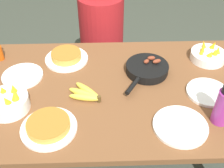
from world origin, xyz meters
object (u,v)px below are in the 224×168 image
at_px(skillet, 147,69).
at_px(fruit_bowl_citrus, 8,102).
at_px(fruit_bowl_mango, 208,55).
at_px(person_figure, 102,49).
at_px(banana_bunch, 86,94).
at_px(frittata_plate_center, 49,126).
at_px(empty_plate_far_left, 208,92).
at_px(frittata_plate_side, 66,57).
at_px(water_bottle, 224,106).
at_px(empty_plate_far_right, 23,76).
at_px(empty_plate_near_front, 180,126).

height_order(skillet, fruit_bowl_citrus, fruit_bowl_citrus).
bearing_deg(fruit_bowl_mango, person_figure, 142.48).
relative_size(banana_bunch, skillet, 0.54).
height_order(frittata_plate_center, empty_plate_far_left, frittata_plate_center).
xyz_separation_m(fruit_bowl_mango, person_figure, (-0.65, 0.50, -0.27)).
xyz_separation_m(skillet, frittata_plate_side, (-0.47, 0.14, -0.00)).
bearing_deg(banana_bunch, fruit_bowl_citrus, -169.18).
bearing_deg(water_bottle, fruit_bowl_citrus, 173.53).
bearing_deg(person_figure, skillet, -67.14).
distance_m(banana_bunch, frittata_plate_side, 0.36).
bearing_deg(water_bottle, fruit_bowl_mango, 79.77).
distance_m(empty_plate_far_left, empty_plate_far_right, 1.02).
relative_size(banana_bunch, frittata_plate_center, 0.72).
distance_m(fruit_bowl_citrus, water_bottle, 1.02).
bearing_deg(frittata_plate_side, skillet, -16.38).
bearing_deg(frittata_plate_center, water_bottle, 2.05).
bearing_deg(person_figure, banana_bunch, -95.70).
bearing_deg(frittata_plate_center, frittata_plate_side, 86.65).
bearing_deg(empty_plate_near_front, water_bottle, 10.49).
bearing_deg(fruit_bowl_citrus, empty_plate_near_front, -10.40).
distance_m(frittata_plate_side, empty_plate_near_front, 0.80).
height_order(banana_bunch, empty_plate_far_right, banana_bunch).
bearing_deg(banana_bunch, empty_plate_far_left, 0.40).
height_order(frittata_plate_center, fruit_bowl_citrus, fruit_bowl_citrus).
relative_size(banana_bunch, frittata_plate_side, 0.72).
bearing_deg(water_bottle, person_figure, 119.25).
xyz_separation_m(banana_bunch, person_figure, (0.08, 0.81, -0.26)).
xyz_separation_m(skillet, water_bottle, (0.30, -0.38, 0.07)).
bearing_deg(banana_bunch, empty_plate_far_right, 154.52).
height_order(banana_bunch, empty_plate_near_front, banana_bunch).
bearing_deg(banana_bunch, skillet, 29.50).
relative_size(frittata_plate_side, empty_plate_far_right, 1.14).
bearing_deg(frittata_plate_side, fruit_bowl_mango, -1.34).
distance_m(banana_bunch, empty_plate_far_right, 0.41).
height_order(empty_plate_far_left, fruit_bowl_citrus, fruit_bowl_citrus).
xyz_separation_m(frittata_plate_side, empty_plate_far_right, (-0.23, -0.16, -0.02)).
bearing_deg(fruit_bowl_citrus, frittata_plate_center, -33.82).
height_order(banana_bunch, frittata_plate_center, frittata_plate_center).
relative_size(empty_plate_far_left, fruit_bowl_citrus, 1.10).
xyz_separation_m(fruit_bowl_citrus, water_bottle, (1.02, -0.12, 0.06)).
bearing_deg(frittata_plate_center, empty_plate_far_left, 15.34).
height_order(frittata_plate_side, empty_plate_far_right, frittata_plate_side).
relative_size(skillet, fruit_bowl_mango, 1.66).
xyz_separation_m(frittata_plate_side, fruit_bowl_citrus, (-0.25, -0.40, 0.02)).
bearing_deg(frittata_plate_side, water_bottle, -33.98).
bearing_deg(empty_plate_near_front, empty_plate_far_left, 49.22).
bearing_deg(fruit_bowl_mango, frittata_plate_side, 178.66).
bearing_deg(empty_plate_far_right, frittata_plate_side, 33.68).
relative_size(water_bottle, person_figure, 0.18).
xyz_separation_m(frittata_plate_center, fruit_bowl_mango, (0.89, 0.53, 0.01)).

